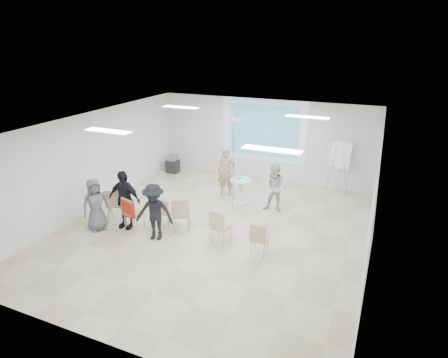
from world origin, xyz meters
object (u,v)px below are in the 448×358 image
at_px(chair_right_inner, 219,225).
at_px(audience_mid, 154,209).
at_px(av_cart, 173,164).
at_px(player_left, 226,169).
at_px(chair_far_left, 115,203).
at_px(chair_center, 181,212).
at_px(chair_left_mid, 131,211).
at_px(laptop, 164,211).
at_px(audience_left, 124,195).
at_px(player_right, 276,186).
at_px(flipchart_easel, 341,155).
at_px(audience_outer, 95,202).
at_px(pedestal_table, 241,190).
at_px(chair_left_inner, 163,211).
at_px(chair_right_far, 259,237).

bearing_deg(chair_right_inner, audience_mid, -156.80).
height_order(audience_mid, av_cart, audience_mid).
distance_m(player_left, chair_far_left, 3.78).
xyz_separation_m(chair_center, chair_right_inner, (1.21, -0.19, -0.04)).
xyz_separation_m(chair_left_mid, laptop, (0.66, 0.62, -0.13)).
bearing_deg(audience_left, player_right, 35.20).
height_order(player_left, audience_mid, player_left).
xyz_separation_m(audience_left, flipchart_easel, (5.15, 4.90, 0.41)).
distance_m(chair_right_inner, audience_outer, 3.51).
distance_m(chair_center, flipchart_easel, 5.84).
distance_m(pedestal_table, chair_right_inner, 2.69).
relative_size(chair_right_inner, flipchart_easel, 0.51).
relative_size(player_right, av_cart, 2.36).
xyz_separation_m(pedestal_table, laptop, (-1.45, -2.31, -0.01)).
bearing_deg(laptop, chair_left_mid, 24.47).
xyz_separation_m(chair_left_inner, av_cart, (-2.09, 4.09, -0.17)).
height_order(pedestal_table, chair_center, chair_center).
height_order(chair_center, chair_right_inner, chair_center).
distance_m(chair_left_mid, chair_left_inner, 0.87).
bearing_deg(audience_outer, chair_right_far, -50.90).
height_order(player_right, chair_right_inner, player_right).
bearing_deg(pedestal_table, chair_left_inner, -120.76).
height_order(chair_far_left, chair_right_far, chair_far_left).
relative_size(chair_left_mid, audience_outer, 0.59).
xyz_separation_m(player_left, audience_outer, (-2.36, -3.65, -0.10)).
xyz_separation_m(chair_left_mid, chair_right_inner, (2.52, 0.27, -0.03)).
distance_m(chair_center, laptop, 0.68).
bearing_deg(chair_right_far, audience_left, 178.09).
bearing_deg(audience_mid, player_right, 37.80).
xyz_separation_m(chair_center, audience_outer, (-2.24, -0.77, 0.24)).
bearing_deg(av_cart, audience_left, -78.71).
height_order(chair_left_inner, audience_mid, audience_mid).
bearing_deg(chair_right_far, flipchart_easel, 73.20).
height_order(chair_far_left, audience_outer, audience_outer).
height_order(chair_left_mid, audience_outer, audience_outer).
xyz_separation_m(chair_right_far, audience_mid, (-2.77, -0.28, 0.37)).
bearing_deg(pedestal_table, av_cart, 154.28).
bearing_deg(flipchart_easel, player_right, -111.82).
bearing_deg(chair_far_left, pedestal_table, 17.74).
height_order(chair_far_left, flipchart_easel, flipchart_easel).
bearing_deg(chair_left_mid, audience_mid, 9.43).
height_order(laptop, audience_mid, audience_mid).
xyz_separation_m(pedestal_table, flipchart_easel, (2.76, 2.10, 0.91)).
distance_m(laptop, av_cart, 4.51).
distance_m(chair_left_mid, av_cart, 4.84).
distance_m(chair_left_inner, chair_right_far, 2.96).
distance_m(pedestal_table, player_left, 0.93).
height_order(audience_left, audience_outer, audience_left).
bearing_deg(audience_outer, chair_center, -37.76).
bearing_deg(chair_left_mid, flipchart_easel, 64.01).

